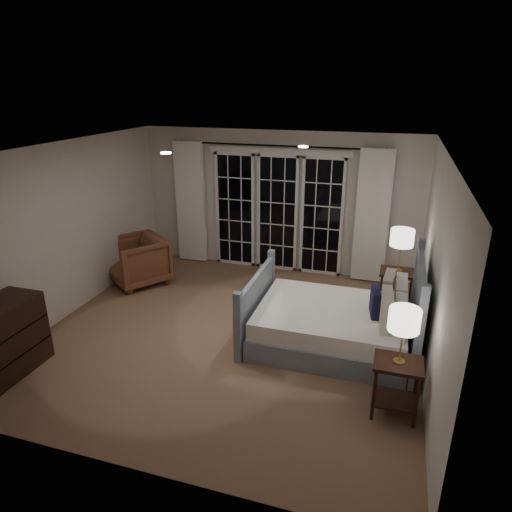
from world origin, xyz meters
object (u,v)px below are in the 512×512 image
(nightstand_right, at_px, (396,285))
(lamp_right, at_px, (402,238))
(lamp_left, at_px, (404,320))
(armchair, at_px, (138,261))
(nightstand_left, at_px, (396,380))
(bed, at_px, (336,323))

(nightstand_right, distance_m, lamp_right, 0.74)
(lamp_left, distance_m, armchair, 4.85)
(nightstand_right, bearing_deg, lamp_left, -88.82)
(nightstand_left, relative_size, nightstand_right, 0.95)
(nightstand_left, distance_m, lamp_left, 0.69)
(bed, height_order, nightstand_left, bed)
(bed, bearing_deg, nightstand_left, -57.08)
(lamp_left, height_order, armchair, lamp_left)
(nightstand_left, relative_size, lamp_left, 1.07)
(armchair, bearing_deg, lamp_left, 8.40)
(nightstand_right, bearing_deg, lamp_right, 26.57)
(bed, xyz_separation_m, lamp_right, (0.72, 1.19, 0.86))
(nightstand_right, relative_size, armchair, 0.74)
(nightstand_right, relative_size, lamp_right, 1.04)
(bed, height_order, armchair, bed)
(bed, xyz_separation_m, armchair, (-3.52, 0.99, 0.09))
(nightstand_right, bearing_deg, bed, -121.09)
(bed, bearing_deg, armchair, 164.28)
(lamp_left, bearing_deg, armchair, 153.12)
(lamp_left, bearing_deg, nightstand_right, 91.18)
(nightstand_left, height_order, nightstand_right, nightstand_right)
(bed, height_order, lamp_left, same)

